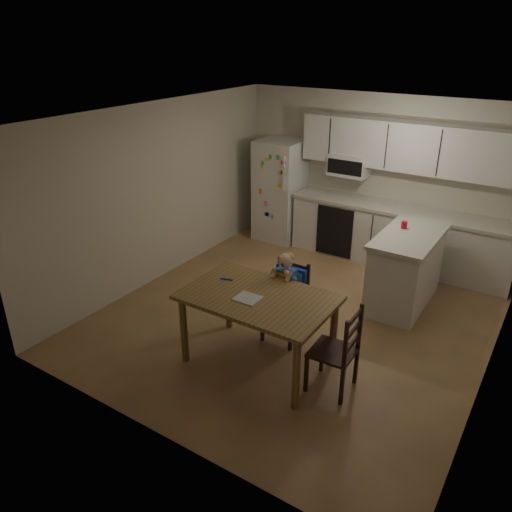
{
  "coord_description": "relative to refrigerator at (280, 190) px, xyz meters",
  "views": [
    {
      "loc": [
        2.55,
        -4.92,
        3.37
      ],
      "look_at": [
        -0.31,
        -0.51,
        0.95
      ],
      "focal_mm": 35.0,
      "sensor_mm": 36.0,
      "label": 1
    }
  ],
  "objects": [
    {
      "name": "napkin",
      "position": [
        1.6,
        -3.37,
        -0.01
      ],
      "size": [
        0.26,
        0.22,
        0.01
      ],
      "primitive_type": "cube",
      "color": "#AEAEB3",
      "rests_on": "dining_table"
    },
    {
      "name": "kitchen_island",
      "position": [
        2.56,
        -1.11,
        -0.35
      ],
      "size": [
        0.7,
        1.34,
        0.99
      ],
      "color": "silver",
      "rests_on": "ground"
    },
    {
      "name": "dining_table",
      "position": [
        1.65,
        -3.26,
        -0.13
      ],
      "size": [
        1.56,
        1.0,
        0.83
      ],
      "color": "brown",
      "rests_on": "ground"
    },
    {
      "name": "refrigerator",
      "position": [
        0.0,
        0.0,
        0.0
      ],
      "size": [
        0.72,
        0.7,
        1.7
      ],
      "primitive_type": "cube",
      "color": "silver",
      "rests_on": "ground"
    },
    {
      "name": "toddler_spoon",
      "position": [
        1.15,
        -3.14,
        -0.01
      ],
      "size": [
        0.12,
        0.06,
        0.02
      ],
      "primitive_type": "cylinder",
      "rotation": [
        0.0,
        1.57,
        0.35
      ],
      "color": "#1A3CC2",
      "rests_on": "dining_table"
    },
    {
      "name": "room",
      "position": [
        1.55,
        -1.67,
        0.4
      ],
      "size": [
        4.52,
        5.01,
        2.51
      ],
      "color": "olive",
      "rests_on": "ground"
    },
    {
      "name": "chair_booster",
      "position": [
        1.65,
        -2.64,
        -0.18
      ],
      "size": [
        0.41,
        0.41,
        1.1
      ],
      "rotation": [
        0.0,
        0.0,
        0.0
      ],
      "color": "black",
      "rests_on": "ground"
    },
    {
      "name": "kitchen_run",
      "position": [
        2.05,
        0.09,
        0.03
      ],
      "size": [
        3.37,
        0.62,
        2.15
      ],
      "color": "silver",
      "rests_on": "ground"
    },
    {
      "name": "red_cup",
      "position": [
        2.42,
        -0.94,
        0.18
      ],
      "size": [
        0.08,
        0.08,
        0.1
      ],
      "primitive_type": "cylinder",
      "color": "red",
      "rests_on": "kitchen_island"
    },
    {
      "name": "chair_side",
      "position": [
        2.6,
        -3.2,
        -0.31
      ],
      "size": [
        0.43,
        0.43,
        0.95
      ],
      "rotation": [
        0.0,
        0.0,
        -1.54
      ],
      "color": "black",
      "rests_on": "ground"
    }
  ]
}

